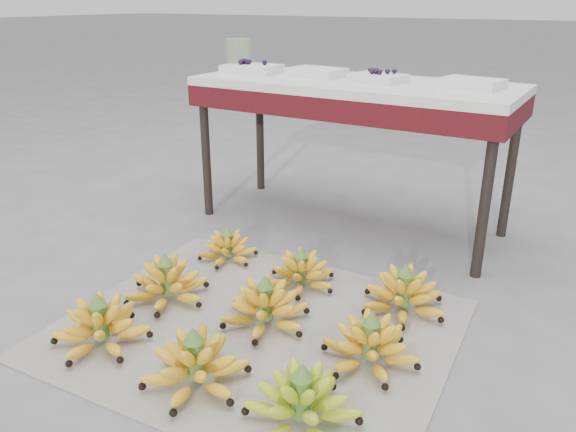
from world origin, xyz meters
The scene contains 17 objects.
ground centered at (0.00, 0.00, 0.00)m, with size 60.00×60.00×0.00m, color slate.
newspaper_mat centered at (0.07, -0.02, 0.00)m, with size 1.25×1.05×0.01m, color silver.
bunch_front_left centered at (-0.29, -0.35, 0.07)m, with size 0.35×0.35×0.18m.
bunch_front_center centered at (0.09, -0.36, 0.07)m, with size 0.38×0.38×0.19m.
bunch_front_right centered at (0.43, -0.34, 0.07)m, with size 0.35×0.35×0.18m.
bunch_mid_left centered at (-0.31, -0.03, 0.07)m, with size 0.40×0.40×0.18m.
bunch_mid_center centered at (0.09, 0.01, 0.07)m, with size 0.37×0.37×0.18m.
bunch_mid_right centered at (0.47, -0.01, 0.07)m, with size 0.32×0.32×0.18m.
bunch_back_left centered at (-0.32, 0.35, 0.06)m, with size 0.31×0.31×0.15m.
bunch_back_center centered at (0.06, 0.31, 0.06)m, with size 0.34×0.34×0.16m.
bunch_back_right centered at (0.45, 0.33, 0.07)m, with size 0.39×0.39×0.18m.
vendor_table centered at (-0.07, 0.98, 0.61)m, with size 1.44×0.57×0.69m.
tray_far_left centered at (-0.59, 0.95, 0.71)m, with size 0.27×0.20×0.07m.
tray_left centered at (-0.27, 1.00, 0.71)m, with size 0.26×0.20×0.04m.
tray_right centered at (0.05, 0.98, 0.71)m, with size 0.25×0.20×0.06m.
tray_far_right centered at (0.44, 1.01, 0.71)m, with size 0.26×0.21×0.04m.
glass_jar centered at (-0.70, 1.00, 0.77)m, with size 0.12×0.12×0.15m, color #B4CEA4.
Camera 1 is at (0.99, -1.35, 1.03)m, focal length 35.00 mm.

